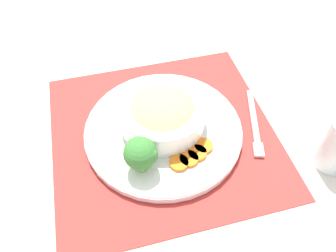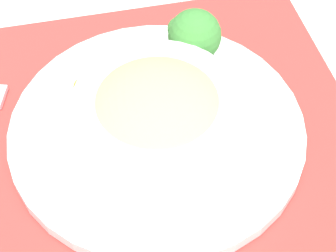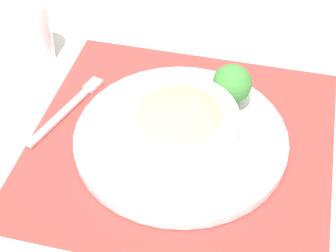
% 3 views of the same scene
% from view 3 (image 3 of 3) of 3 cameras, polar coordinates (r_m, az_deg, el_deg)
% --- Properties ---
extents(ground_plane, '(4.00, 4.00, 0.00)m').
position_cam_3_polar(ground_plane, '(0.87, 1.29, -1.83)').
color(ground_plane, beige).
extents(placemat, '(0.51, 0.50, 0.00)m').
position_cam_3_polar(placemat, '(0.86, 1.29, -1.73)').
color(placemat, '#B2332D').
rests_on(placemat, ground_plane).
extents(plate, '(0.33, 0.33, 0.02)m').
position_cam_3_polar(plate, '(0.85, 1.30, -1.12)').
color(plate, white).
rests_on(plate, placemat).
extents(bowl, '(0.18, 0.18, 0.07)m').
position_cam_3_polar(bowl, '(0.82, 1.38, 0.21)').
color(bowl, white).
rests_on(bowl, plate).
extents(broccoli_floret, '(0.06, 0.06, 0.08)m').
position_cam_3_polar(broccoli_floret, '(0.87, 6.50, 4.24)').
color(broccoli_floret, '#759E51').
rests_on(broccoli_floret, plate).
extents(carrot_slice_near, '(0.04, 0.04, 0.01)m').
position_cam_3_polar(carrot_slice_near, '(0.92, 2.13, 3.39)').
color(carrot_slice_near, orange).
rests_on(carrot_slice_near, plate).
extents(carrot_slice_middle, '(0.04, 0.04, 0.01)m').
position_cam_3_polar(carrot_slice_middle, '(0.92, 0.80, 3.43)').
color(carrot_slice_middle, orange).
rests_on(carrot_slice_middle, plate).
extents(carrot_slice_far, '(0.04, 0.04, 0.01)m').
position_cam_3_polar(carrot_slice_far, '(0.91, -0.52, 3.27)').
color(carrot_slice_far, orange).
rests_on(carrot_slice_far, plate).
extents(carrot_slice_extra, '(0.04, 0.04, 0.01)m').
position_cam_3_polar(carrot_slice_extra, '(0.91, -1.76, 2.91)').
color(carrot_slice_extra, orange).
rests_on(carrot_slice_extra, plate).
extents(water_glass, '(0.07, 0.07, 0.11)m').
position_cam_3_polar(water_glass, '(1.02, -13.79, 8.94)').
color(water_glass, silver).
rests_on(water_glass, ground_plane).
extents(fork, '(0.05, 0.18, 0.01)m').
position_cam_3_polar(fork, '(0.93, -9.66, 2.20)').
color(fork, silver).
rests_on(fork, placemat).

